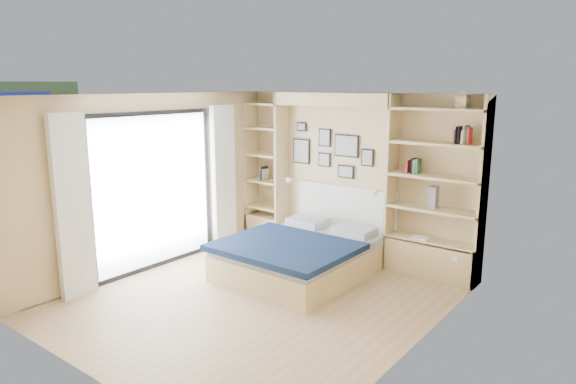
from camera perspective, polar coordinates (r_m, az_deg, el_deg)
The scene contains 8 objects.
ground at distance 6.52m, azimuth -3.12°, elevation -11.84°, with size 4.50×4.50×0.00m, color tan.
room_shell at distance 7.56m, azimuth 2.10°, elevation 0.10°, with size 4.50×4.50×4.50m.
bed at distance 7.26m, azimuth 1.51°, elevation -6.94°, with size 1.76×2.29×1.07m.
photo_gallery at distance 8.09m, azimuth 4.65°, elevation 4.62°, with size 1.48×0.02×0.82m.
reading_lamps at distance 7.90m, azimuth 4.63°, elevation 0.75°, with size 1.92×0.12×0.15m.
shelf_decor at distance 7.21m, azimuth 14.37°, elevation 4.18°, with size 3.48×0.23×2.03m.
deck at distance 9.15m, azimuth -20.55°, elevation -5.55°, with size 3.20×4.00×0.05m, color #67594C.
deck_chair at distance 9.77m, azimuth -15.75°, elevation -2.04°, with size 0.54×0.78×0.73m.
Camera 1 is at (3.92, -4.50, 2.62)m, focal length 32.00 mm.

